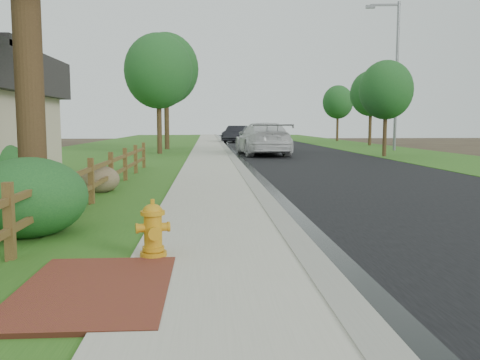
{
  "coord_description": "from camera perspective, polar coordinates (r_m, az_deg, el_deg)",
  "views": [
    {
      "loc": [
        -0.97,
        -6.41,
        1.86
      ],
      "look_at": [
        -0.34,
        3.36,
        0.78
      ],
      "focal_mm": 38.0,
      "sensor_mm": 36.0,
      "label": 1
    }
  ],
  "objects": [
    {
      "name": "ground",
      "position": [
        6.74,
        4.78,
        -9.73
      ],
      "size": [
        120.0,
        120.0,
        0.0
      ],
      "primitive_type": "plane",
      "color": "#36281D"
    },
    {
      "name": "road",
      "position": [
        41.82,
        3.97,
        3.76
      ],
      "size": [
        8.0,
        90.0,
        0.02
      ],
      "primitive_type": "cube",
      "color": "black",
      "rests_on": "ground"
    },
    {
      "name": "curb",
      "position": [
        41.47,
        -1.8,
        3.82
      ],
      "size": [
        0.4,
        90.0,
        0.12
      ],
      "primitive_type": "cube",
      "color": "gray",
      "rests_on": "ground"
    },
    {
      "name": "wet_gutter",
      "position": [
        41.49,
        -1.31,
        3.76
      ],
      "size": [
        0.5,
        90.0,
        0.0
      ],
      "primitive_type": "cube",
      "color": "black",
      "rests_on": "road"
    },
    {
      "name": "sidewalk",
      "position": [
        41.45,
        -3.6,
        3.79
      ],
      "size": [
        2.2,
        90.0,
        0.1
      ],
      "primitive_type": "cube",
      "color": "#AFAA98",
      "rests_on": "ground"
    },
    {
      "name": "grass_strip",
      "position": [
        41.49,
        -6.23,
        3.74
      ],
      "size": [
        1.6,
        90.0,
        0.06
      ],
      "primitive_type": "cube",
      "color": "#285819",
      "rests_on": "ground"
    },
    {
      "name": "lawn_near",
      "position": [
        42.04,
        -13.34,
        3.63
      ],
      "size": [
        9.0,
        90.0,
        0.04
      ],
      "primitive_type": "cube",
      "color": "#285819",
      "rests_on": "ground"
    },
    {
      "name": "verge_far",
      "position": [
        43.28,
        13.08,
        3.71
      ],
      "size": [
        6.0,
        90.0,
        0.04
      ],
      "primitive_type": "cube",
      "color": "#285819",
      "rests_on": "ground"
    },
    {
      "name": "brick_patch",
      "position": [
        5.83,
        -16.04,
        -11.98
      ],
      "size": [
        1.6,
        2.4,
        0.11
      ],
      "primitive_type": "cube",
      "color": "brown",
      "rests_on": "ground"
    },
    {
      "name": "ranch_fence",
      "position": [
        13.14,
        -15.23,
        0.65
      ],
      "size": [
        0.12,
        16.92,
        1.1
      ],
      "color": "#473217",
      "rests_on": "ground"
    },
    {
      "name": "fire_hydrant",
      "position": [
        6.89,
        -9.74,
        -5.56
      ],
      "size": [
        0.51,
        0.41,
        0.77
      ],
      "color": "orange",
      "rests_on": "sidewalk"
    },
    {
      "name": "white_suv",
      "position": [
        30.34,
        2.56,
        4.63
      ],
      "size": [
        3.1,
        6.73,
        1.91
      ],
      "primitive_type": "imported",
      "rotation": [
        0.0,
        0.0,
        3.21
      ],
      "color": "silver",
      "rests_on": "road"
    },
    {
      "name": "dark_car_mid",
      "position": [
        40.05,
        2.79,
        4.84
      ],
      "size": [
        3.5,
        5.17,
        1.64
      ],
      "primitive_type": "imported",
      "rotation": [
        0.0,
        0.0,
        3.5
      ],
      "color": "black",
      "rests_on": "road"
    },
    {
      "name": "dark_car_far",
      "position": [
        51.43,
        -0.38,
        5.19
      ],
      "size": [
        3.27,
        5.39,
        1.68
      ],
      "primitive_type": "imported",
      "rotation": [
        0.0,
        0.0,
        -0.32
      ],
      "color": "black",
      "rests_on": "road"
    },
    {
      "name": "streetlight",
      "position": [
        37.02,
        16.91,
        12.01
      ],
      "size": [
        2.33,
        0.47,
        10.08
      ],
      "color": "gray",
      "rests_on": "ground"
    },
    {
      "name": "boulder",
      "position": [
        14.12,
        -15.65,
        0.07
      ],
      "size": [
        1.34,
        1.15,
        0.77
      ],
      "primitive_type": "ellipsoid",
      "rotation": [
        0.0,
        0.0,
        0.28
      ],
      "color": "brown",
      "rests_on": "ground"
    },
    {
      "name": "shrub_b",
      "position": [
        9.01,
        -22.65,
        -1.82
      ],
      "size": [
        2.46,
        2.46,
        1.33
      ],
      "primitive_type": "ellipsoid",
      "rotation": [
        0.0,
        0.0,
        0.38
      ],
      "color": "#1A491E",
      "rests_on": "ground"
    },
    {
      "name": "tree_near_left",
      "position": [
        31.87,
        -9.15,
        11.96
      ],
      "size": [
        4.14,
        4.14,
        7.33
      ],
      "color": "#362716",
      "rests_on": "ground"
    },
    {
      "name": "tree_near_right",
      "position": [
        30.08,
        16.09,
        9.67
      ],
      "size": [
        3.01,
        3.01,
        5.42
      ],
      "color": "#362716",
      "rests_on": "ground"
    },
    {
      "name": "tree_mid_left",
      "position": [
        37.7,
        -8.32,
        12.22
      ],
      "size": [
        4.69,
        4.69,
        8.38
      ],
      "color": "#362716",
      "rests_on": "ground"
    },
    {
      "name": "tree_mid_right",
      "position": [
        45.25,
        14.5,
        9.38
      ],
      "size": [
        3.53,
        3.53,
        6.4
      ],
      "color": "#362716",
      "rests_on": "ground"
    },
    {
      "name": "tree_far_right",
      "position": [
        55.8,
        10.94,
        8.57
      ],
      "size": [
        3.24,
        3.24,
        5.97
      ],
      "color": "#362716",
      "rests_on": "ground"
    }
  ]
}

